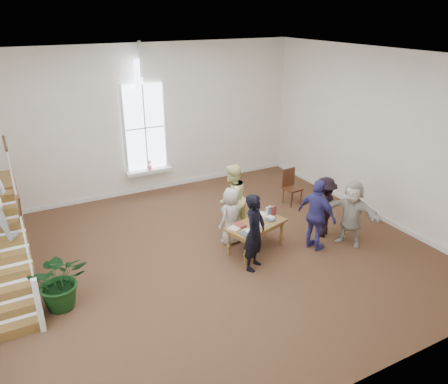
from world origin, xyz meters
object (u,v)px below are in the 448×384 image
woman_cluster_a (317,215)px  woman_cluster_b (324,207)px  side_chair (291,184)px  elderly_woman (231,216)px  person_yellow (232,199)px  floor_plant (60,280)px  library_table (256,227)px  woman_cluster_c (351,213)px  police_officer (255,232)px

woman_cluster_a → woman_cluster_b: bearing=-68.5°
woman_cluster_a → side_chair: woman_cluster_a is taller
elderly_woman → side_chair: 2.97m
elderly_woman → side_chair: (2.69, 1.25, -0.12)m
elderly_woman → person_yellow: person_yellow is taller
elderly_woman → floor_plant: size_ratio=1.19×
library_table → woman_cluster_c: bearing=-36.8°
woman_cluster_b → woman_cluster_c: woman_cluster_c is taller
woman_cluster_c → floor_plant: size_ratio=1.36×
elderly_woman → person_yellow: bearing=-143.6°
police_officer → elderly_woman: bearing=49.4°
elderly_woman → floor_plant: 4.17m
elderly_woman → woman_cluster_a: woman_cluster_a is taller
side_chair → woman_cluster_b: bearing=-108.2°
woman_cluster_a → side_chair: size_ratio=1.67×
person_yellow → woman_cluster_b: (1.94, -1.27, -0.13)m
woman_cluster_c → floor_plant: woman_cluster_c is taller
person_yellow → police_officer: bearing=50.6°
woman_cluster_a → floor_plant: (-5.75, 0.51, -0.28)m
side_chair → police_officer: bearing=-143.9°
library_table → elderly_woman: 0.70m
police_officer → elderly_woman: police_officer is taller
woman_cluster_a → woman_cluster_c: (0.90, -0.20, -0.06)m
library_table → side_chair: bearing=22.0°
library_table → woman_cluster_a: bearing=-41.9°
woman_cluster_b → woman_cluster_c: (0.30, -0.65, 0.04)m
elderly_woman → person_yellow: size_ratio=0.79×
floor_plant → library_table: bearing=1.4°
woman_cluster_a → woman_cluster_b: 0.76m
police_officer → woman_cluster_a: bearing=-34.9°
library_table → woman_cluster_b: woman_cluster_b is taller
library_table → woman_cluster_a: 1.46m
side_chair → person_yellow: bearing=-168.3°
library_table → floor_plant: 4.46m
side_chair → woman_cluster_a: bearing=-118.7°
police_officer → woman_cluster_a: (1.74, 0.03, -0.00)m
library_table → woman_cluster_c: size_ratio=0.99×
person_yellow → side_chair: size_ratio=1.72×
police_officer → side_chair: 3.75m
police_officer → floor_plant: 4.06m
police_officer → elderly_woman: size_ratio=1.23×
elderly_woman → woman_cluster_c: size_ratio=0.87×
woman_cluster_c → floor_plant: bearing=-123.7°
person_yellow → woman_cluster_c: person_yellow is taller
elderly_woman → woman_cluster_c: (2.54, -1.42, 0.10)m
police_officer → woman_cluster_b: size_ratio=1.13×
person_yellow → woman_cluster_a: 2.18m
woman_cluster_b → woman_cluster_c: 0.72m
woman_cluster_c → side_chair: woman_cluster_c is taller
floor_plant → woman_cluster_a: bearing=-5.1°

